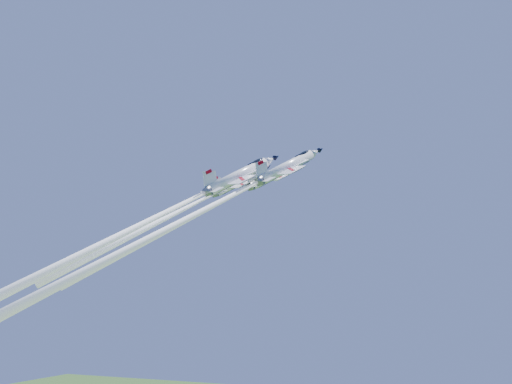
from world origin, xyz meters
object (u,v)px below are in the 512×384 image
at_px(jet_left, 173,215).
at_px(jet_slot, 133,228).
at_px(jet_lead, 206,209).
at_px(jet_right, 179,223).

xyz_separation_m(jet_left, jet_slot, (-0.77, -10.99, -3.76)).
bearing_deg(jet_slot, jet_left, 120.14).
xyz_separation_m(jet_lead, jet_slot, (-6.80, -12.50, -4.55)).
distance_m(jet_left, jet_right, 11.64).
distance_m(jet_lead, jet_left, 6.26).
bearing_deg(jet_left, jet_right, -18.96).
height_order(jet_lead, jet_left, jet_lead).
relative_size(jet_right, jet_slot, 1.05).
height_order(jet_lead, jet_right, jet_right).
distance_m(jet_lead, jet_right, 11.19).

